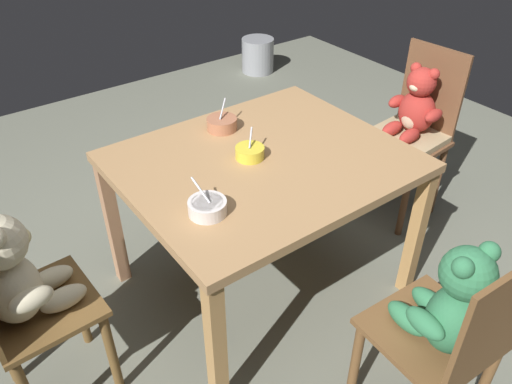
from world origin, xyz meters
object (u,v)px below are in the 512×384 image
(porridge_bowl_terracotta_far_center, at_px, (221,124))
(metal_pail, at_px, (258,55))
(teddy_chair_near_right, at_px, (413,120))
(porridge_bowl_white_near_left, at_px, (207,207))
(dining_table, at_px, (263,174))
(teddy_chair_near_left, at_px, (17,285))
(teddy_chair_near_front, at_px, (452,316))
(porridge_bowl_yellow_center, at_px, (250,152))

(porridge_bowl_terracotta_far_center, height_order, metal_pail, porridge_bowl_terracotta_far_center)
(teddy_chair_near_right, bearing_deg, metal_pail, -109.66)
(metal_pail, bearing_deg, porridge_bowl_white_near_left, -129.92)
(dining_table, bearing_deg, porridge_bowl_white_near_left, -154.94)
(teddy_chair_near_left, xyz_separation_m, porridge_bowl_terracotta_far_center, (1.00, 0.30, 0.15))
(teddy_chair_near_left, distance_m, teddy_chair_near_right, 2.01)
(dining_table, xyz_separation_m, metal_pail, (1.57, 2.15, -0.48))
(teddy_chair_near_front, bearing_deg, teddy_chair_near_left, 51.45)
(teddy_chair_near_right, xyz_separation_m, porridge_bowl_white_near_left, (-1.38, -0.20, 0.17))
(porridge_bowl_terracotta_far_center, bearing_deg, dining_table, -89.24)
(teddy_chair_near_left, relative_size, porridge_bowl_white_near_left, 6.03)
(porridge_bowl_yellow_center, xyz_separation_m, metal_pail, (1.61, 2.11, -0.59))
(porridge_bowl_terracotta_far_center, bearing_deg, porridge_bowl_yellow_center, -97.84)
(teddy_chair_near_front, height_order, porridge_bowl_white_near_left, teddy_chair_near_front)
(teddy_chair_near_left, height_order, porridge_bowl_white_near_left, teddy_chair_near_left)
(teddy_chair_near_right, bearing_deg, teddy_chair_near_left, -4.30)
(teddy_chair_near_left, relative_size, metal_pail, 2.95)
(teddy_chair_near_left, distance_m, porridge_bowl_yellow_center, 0.98)
(dining_table, distance_m, teddy_chair_near_left, 1.01)
(teddy_chair_near_right, height_order, porridge_bowl_white_near_left, teddy_chair_near_right)
(porridge_bowl_yellow_center, bearing_deg, porridge_bowl_terracotta_far_center, 82.16)
(metal_pail, bearing_deg, teddy_chair_near_right, -104.95)
(dining_table, xyz_separation_m, porridge_bowl_terracotta_far_center, (-0.00, 0.31, 0.11))
(porridge_bowl_white_near_left, xyz_separation_m, metal_pail, (1.95, 2.33, -0.59))
(metal_pail, bearing_deg, teddy_chair_near_front, -116.49)
(porridge_bowl_terracotta_far_center, bearing_deg, teddy_chair_near_front, -87.81)
(porridge_bowl_terracotta_far_center, bearing_deg, porridge_bowl_white_near_left, -127.72)
(teddy_chair_near_left, height_order, teddy_chair_near_right, teddy_chair_near_right)
(dining_table, height_order, porridge_bowl_terracotta_far_center, porridge_bowl_terracotta_far_center)
(teddy_chair_near_front, distance_m, porridge_bowl_terracotta_far_center, 1.23)
(dining_table, bearing_deg, teddy_chair_near_left, 179.45)
(porridge_bowl_white_near_left, relative_size, porridge_bowl_yellow_center, 1.22)
(porridge_bowl_yellow_center, relative_size, metal_pail, 0.40)
(porridge_bowl_white_near_left, distance_m, porridge_bowl_yellow_center, 0.40)
(dining_table, relative_size, metal_pail, 3.80)
(dining_table, relative_size, teddy_chair_near_left, 1.29)
(teddy_chair_near_left, distance_m, porridge_bowl_terracotta_far_center, 1.06)
(teddy_chair_near_front, height_order, metal_pail, teddy_chair_near_front)
(dining_table, height_order, teddy_chair_near_front, teddy_chair_near_front)
(teddy_chair_near_right, bearing_deg, dining_table, -3.34)
(porridge_bowl_yellow_center, bearing_deg, dining_table, -41.46)
(dining_table, relative_size, porridge_bowl_white_near_left, 7.78)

